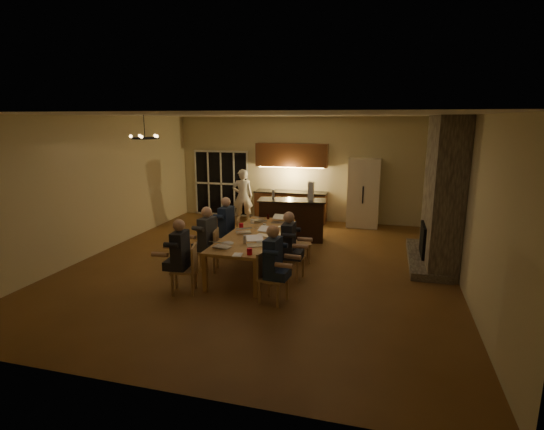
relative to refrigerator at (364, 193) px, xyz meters
The scene contains 43 objects.
floor 4.67m from the refrigerator, 114.60° to the right, with size 9.00×9.00×0.00m, color brown.
back_wall 2.03m from the refrigerator, 168.98° to the left, with size 8.00×0.04×3.20m, color #CCBA90.
left_wall 7.25m from the refrigerator, 144.97° to the right, with size 0.04×9.00×3.20m, color #CCBA90.
right_wall 4.70m from the refrigerator, 62.94° to the right, with size 0.04×9.00×3.20m, color #CCBA90.
ceiling 5.08m from the refrigerator, 114.60° to the right, with size 8.00×9.00×0.04m, color white.
french_doors 4.61m from the refrigerator, behind, with size 1.86×0.08×2.10m, color black.
fireplace 3.51m from the refrigerator, 58.61° to the right, with size 0.58×2.50×3.20m, color #746B5B.
kitchenette 2.21m from the refrigerator, behind, with size 2.24×0.68×2.40m, color #5F2E1B, non-canonical shape.
refrigerator is the anchor object (origin of this frame).
dining_table 4.79m from the refrigerator, 114.96° to the right, with size 1.10×3.08×0.75m, color tan.
bar_island 2.66m from the refrigerator, 130.71° to the right, with size 1.75×0.68×1.08m, color black.
chair_left_near 6.59m from the refrigerator, 115.75° to the right, with size 0.44×0.44×0.89m, color #A88454, non-canonical shape.
chair_left_mid 5.59m from the refrigerator, 121.56° to the right, with size 0.44×0.44×0.89m, color #A88454, non-canonical shape.
chair_left_far 4.64m from the refrigerator, 127.73° to the right, with size 0.44×0.44×0.89m, color #A88454, non-canonical shape.
chair_right_near 6.04m from the refrigerator, 101.12° to the right, with size 0.44×0.44×0.89m, color #A88454, non-canonical shape.
chair_right_mid 4.89m from the refrigerator, 103.01° to the right, with size 0.44×0.44×0.89m, color #A88454, non-canonical shape.
chair_right_far 3.86m from the refrigerator, 107.19° to the right, with size 0.44×0.44×0.89m, color #A88454, non-canonical shape.
person_left_near 6.60m from the refrigerator, 116.14° to the right, with size 0.60×0.60×1.38m, color #202229, non-canonical shape.
person_right_near 6.01m from the refrigerator, 101.24° to the right, with size 0.60×0.60×1.38m, color #1D2B49, non-canonical shape.
person_left_mid 5.58m from the refrigerator, 121.09° to the right, with size 0.60×0.60×1.38m, color #363A40, non-canonical shape.
person_right_mid 4.94m from the refrigerator, 103.50° to the right, with size 0.60×0.60×1.38m, color #202229, non-canonical shape.
person_left_far 4.67m from the refrigerator, 128.33° to the right, with size 0.60×0.60×1.38m, color #1D2B49, non-canonical shape.
standing_person 3.60m from the refrigerator, 169.86° to the right, with size 0.61×0.40×1.67m, color silver.
chandelier 6.66m from the refrigerator, 129.05° to the right, with size 0.56×0.56×0.03m, color black.
laptop_a 5.86m from the refrigerator, 113.16° to the right, with size 0.32×0.28×0.23m, color silver, non-canonical shape.
laptop_b 5.41m from the refrigerator, 108.65° to the right, with size 0.32×0.28×0.23m, color silver, non-canonical shape.
laptop_c 4.84m from the refrigerator, 117.83° to the right, with size 0.32×0.28×0.23m, color silver, non-canonical shape.
laptop_d 4.75m from the refrigerator, 111.90° to the right, with size 0.32×0.28×0.23m, color silver, non-canonical shape.
laptop_e 3.89m from the refrigerator, 125.18° to the right, with size 0.32×0.28×0.23m, color silver, non-canonical shape.
laptop_f 3.67m from the refrigerator, 118.52° to the right, with size 0.32×0.28×0.23m, color silver, non-canonical shape.
mug_front 5.22m from the refrigerator, 113.01° to the right, with size 0.08×0.08×0.10m, color white.
mug_mid 4.25m from the refrigerator, 117.03° to the right, with size 0.08×0.08×0.10m, color white.
mug_back 4.17m from the refrigerator, 123.94° to the right, with size 0.09×0.09×0.10m, color white.
redcup_near 5.92m from the refrigerator, 106.31° to the right, with size 0.10×0.10×0.12m, color red.
redcup_mid 4.65m from the refrigerator, 121.38° to the right, with size 0.09×0.09×0.12m, color red.
can_silver 5.43m from the refrigerator, 111.31° to the right, with size 0.06×0.06×0.12m, color #B2B2B7.
can_cola 3.60m from the refrigerator, 125.68° to the right, with size 0.06×0.06×0.12m, color #3F0F0C.
plate_near 5.17m from the refrigerator, 108.48° to the right, with size 0.26×0.26×0.02m, color white.
plate_left 5.64m from the refrigerator, 113.99° to the right, with size 0.24×0.24×0.02m, color white.
plate_far 3.91m from the refrigerator, 113.13° to the right, with size 0.26×0.26×0.02m, color white.
notepad 6.06m from the refrigerator, 107.89° to the right, with size 0.16×0.23×0.01m, color white.
bar_bottle 2.99m from the refrigerator, 137.74° to the right, with size 0.07×0.07×0.24m, color #99999E.
bar_blender 2.28m from the refrigerator, 123.11° to the right, with size 0.15×0.15×0.47m, color silver.
Camera 1 is at (2.53, -8.40, 3.12)m, focal length 28.00 mm.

